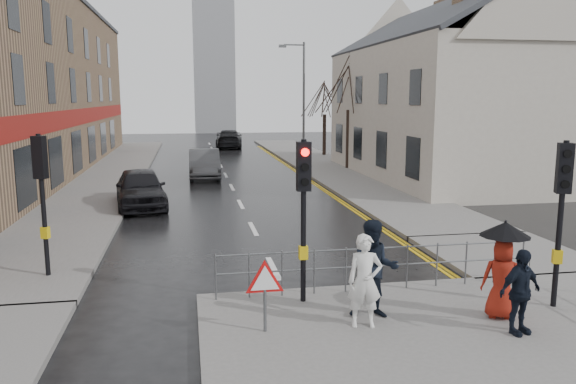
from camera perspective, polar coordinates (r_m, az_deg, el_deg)
name	(u,v)px	position (r m, az deg, el deg)	size (l,w,h in m)	color
ground	(296,311)	(11.86, 0.77, -12.01)	(120.00, 120.00, 0.00)	black
near_pavement	(528,377)	(9.91, 23.16, -16.92)	(10.00, 9.00, 0.14)	#605E5B
left_pavement	(112,172)	(34.38, -17.47, 1.95)	(4.00, 44.00, 0.14)	#605E5B
right_pavement	(320,164)	(37.10, 3.29, 2.90)	(4.00, 40.00, 0.14)	#605E5B
pavement_bridge_right	(504,254)	(16.85, 21.06, -5.86)	(4.00, 4.20, 0.14)	#605E5B
building_right_cream	(450,90)	(32.10, 16.12, 9.94)	(9.00, 16.40, 10.10)	#BEB5A5
church_tower	(214,60)	(73.07, -7.55, 13.12)	(5.00, 5.00, 18.00)	gray
traffic_signal_near_left	(304,192)	(11.42, 1.60, -0.04)	(0.28, 0.27, 3.40)	black
traffic_signal_near_right	(562,195)	(12.39, 26.09, -0.26)	(0.34, 0.33, 3.40)	black
traffic_signal_far_left	(41,180)	(14.37, -23.76, 1.13)	(0.34, 0.33, 3.40)	black
guard_railing_front	(377,258)	(12.62, 9.03, -6.67)	(7.14, 0.04, 1.00)	#595B5E
warning_sign	(265,284)	(10.26, -2.36, -9.33)	(0.80, 0.07, 1.35)	#595B5E
street_lamp	(301,93)	(39.63, 1.35, 10.05)	(1.83, 0.25, 8.00)	#595B5E
tree_near	(349,85)	(34.22, 6.22, 10.80)	(2.40, 2.40, 6.58)	#30201A
tree_far	(325,97)	(42.06, 3.75, 9.62)	(2.40, 2.40, 5.64)	#30201A
pedestrian_a	(365,281)	(10.59, 7.80, -8.94)	(0.64, 0.42, 1.75)	silver
pedestrian_b	(374,269)	(11.03, 8.77, -7.74)	(0.94, 0.73, 1.93)	black
pedestrian_with_umbrella	(503,264)	(11.60, 21.00, -6.82)	(0.96, 0.96, 1.90)	maroon
pedestrian_d	(520,292)	(11.03, 22.51, -9.34)	(0.92, 0.38, 1.57)	black
car_parked	(140,188)	(23.18, -14.76, 0.38)	(1.87, 4.64, 1.58)	black
car_mid	(204,164)	(31.24, -8.49, 2.86)	(1.64, 4.71, 1.55)	#434447
car_far	(229,139)	(49.56, -6.00, 5.38)	(2.23, 5.48, 1.59)	black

